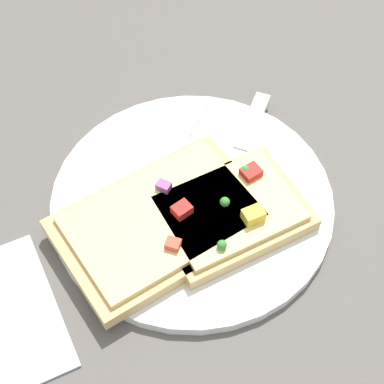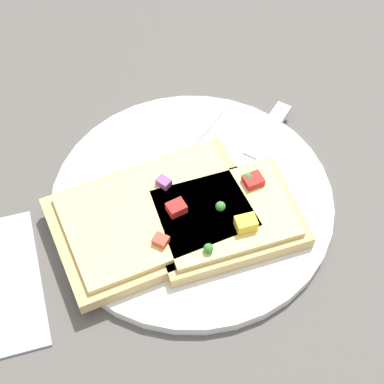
{
  "view_description": "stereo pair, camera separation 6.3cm",
  "coord_description": "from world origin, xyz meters",
  "px_view_note": "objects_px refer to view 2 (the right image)",
  "views": [
    {
      "loc": [
        0.33,
        -0.16,
        0.53
      ],
      "look_at": [
        0.0,
        0.0,
        0.02
      ],
      "focal_mm": 60.0,
      "sensor_mm": 36.0,
      "label": 1
    },
    {
      "loc": [
        0.35,
        -0.1,
        0.53
      ],
      "look_at": [
        0.0,
        0.0,
        0.02
      ],
      "focal_mm": 60.0,
      "sensor_mm": 36.0,
      "label": 2
    }
  ],
  "objects_px": {
    "plate": "(192,201)",
    "knife": "(245,163)",
    "fork": "(167,172)",
    "pizza_slice_main": "(156,217)",
    "pizza_slice_corner": "(226,217)"
  },
  "relations": [
    {
      "from": "pizza_slice_main",
      "to": "plate",
      "type": "bearing_deg",
      "value": -163.52
    },
    {
      "from": "fork",
      "to": "pizza_slice_corner",
      "type": "height_order",
      "value": "pizza_slice_corner"
    },
    {
      "from": "fork",
      "to": "knife",
      "type": "xyz_separation_m",
      "value": [
        0.01,
        0.08,
        0.0
      ]
    },
    {
      "from": "plate",
      "to": "fork",
      "type": "relative_size",
      "value": 1.73
    },
    {
      "from": "plate",
      "to": "knife",
      "type": "relative_size",
      "value": 1.62
    },
    {
      "from": "knife",
      "to": "pizza_slice_main",
      "type": "xyz_separation_m",
      "value": [
        0.04,
        -0.11,
        0.01
      ]
    },
    {
      "from": "pizza_slice_main",
      "to": "pizza_slice_corner",
      "type": "bearing_deg",
      "value": 155.66
    },
    {
      "from": "pizza_slice_main",
      "to": "pizza_slice_corner",
      "type": "height_order",
      "value": "pizza_slice_corner"
    },
    {
      "from": "plate",
      "to": "pizza_slice_main",
      "type": "bearing_deg",
      "value": -65.54
    },
    {
      "from": "plate",
      "to": "knife",
      "type": "distance_m",
      "value": 0.07
    },
    {
      "from": "plate",
      "to": "fork",
      "type": "xyz_separation_m",
      "value": [
        -0.04,
        -0.02,
        0.01
      ]
    },
    {
      "from": "plate",
      "to": "fork",
      "type": "bearing_deg",
      "value": -155.45
    },
    {
      "from": "fork",
      "to": "knife",
      "type": "height_order",
      "value": "knife"
    },
    {
      "from": "knife",
      "to": "pizza_slice_corner",
      "type": "height_order",
      "value": "pizza_slice_corner"
    },
    {
      "from": "knife",
      "to": "pizza_slice_main",
      "type": "height_order",
      "value": "pizza_slice_main"
    }
  ]
}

